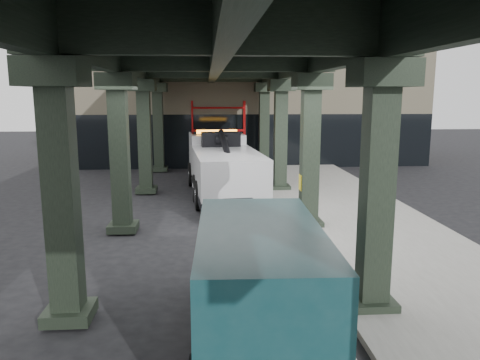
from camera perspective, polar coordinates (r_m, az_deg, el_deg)
name	(u,v)px	position (r m, az deg, el deg)	size (l,w,h in m)	color
ground	(233,250)	(13.44, -0.92, -8.54)	(90.00, 90.00, 0.00)	black
sidewalk	(364,225)	(16.16, 14.88, -5.34)	(5.00, 40.00, 0.15)	gray
lane_stripe	(281,229)	(15.51, 4.98, -5.95)	(0.12, 38.00, 0.01)	silver
viaduct	(215,58)	(14.74, -3.03, 14.66)	(7.40, 32.00, 6.40)	black
building	(245,100)	(32.81, 0.62, 9.77)	(22.00, 10.00, 8.00)	#C6B793
scaffolding	(218,134)	(27.44, -2.64, 5.68)	(3.08, 0.88, 4.00)	#B70E0F
tow_truck	(222,164)	(20.17, -2.22, 1.96)	(3.21, 8.96, 2.88)	black
towed_van	(258,280)	(8.30, 2.22, -12.04)	(2.35, 5.55, 2.23)	#134046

